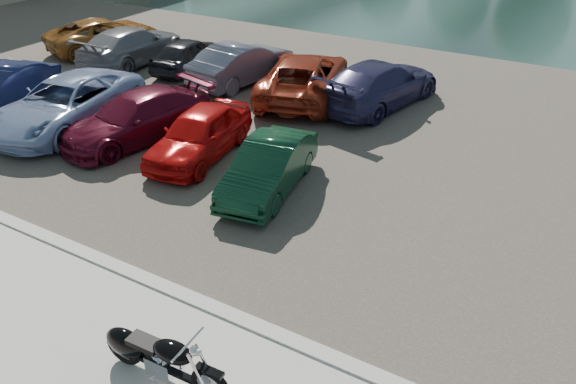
# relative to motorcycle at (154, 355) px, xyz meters

# --- Properties ---
(ground) EXTENTS (200.00, 200.00, 0.00)m
(ground) POSITION_rel_motorcycle_xyz_m (-0.52, -0.30, -0.56)
(ground) COLOR #595447
(ground) RESTS_ON ground
(kerb) EXTENTS (60.00, 0.30, 0.14)m
(kerb) POSITION_rel_motorcycle_xyz_m (-0.52, 1.70, -0.49)
(kerb) COLOR beige
(kerb) RESTS_ON ground
(parking_lot) EXTENTS (60.00, 18.00, 0.04)m
(parking_lot) POSITION_rel_motorcycle_xyz_m (-0.52, 10.70, -0.54)
(parking_lot) COLOR #433D36
(parking_lot) RESTS_ON ground
(motorcycle) EXTENTS (2.33, 0.75, 1.05)m
(motorcycle) POSITION_rel_motorcycle_xyz_m (0.00, 0.00, 0.00)
(motorcycle) COLOR black
(motorcycle) RESTS_ON promenade
(car_2) EXTENTS (3.11, 5.54, 1.46)m
(car_2) POSITION_rel_motorcycle_xyz_m (-8.90, 6.16, 0.21)
(car_2) COLOR #8A9FC9
(car_2) RESTS_ON parking_lot
(car_3) EXTENTS (2.95, 4.95, 1.35)m
(car_3) POSITION_rel_motorcycle_xyz_m (-6.42, 6.54, 0.15)
(car_3) COLOR #580C20
(car_3) RESTS_ON parking_lot
(car_4) EXTENTS (2.07, 4.09, 1.34)m
(car_4) POSITION_rel_motorcycle_xyz_m (-4.18, 6.55, 0.15)
(car_4) COLOR red
(car_4) RESTS_ON parking_lot
(car_5) EXTENTS (1.88, 3.89, 1.23)m
(car_5) POSITION_rel_motorcycle_xyz_m (-1.59, 5.92, 0.09)
(car_5) COLOR #0D331F
(car_5) RESTS_ON parking_lot
(car_6) EXTENTS (3.64, 5.23, 1.33)m
(car_6) POSITION_rel_motorcycle_xyz_m (-13.98, 12.60, 0.14)
(car_6) COLOR #9D6024
(car_6) RESTS_ON parking_lot
(car_7) EXTENTS (2.22, 5.03, 1.44)m
(car_7) POSITION_rel_motorcycle_xyz_m (-11.64, 11.84, 0.20)
(car_7) COLOR gray
(car_7) RESTS_ON parking_lot
(car_8) EXTENTS (1.92, 3.85, 1.26)m
(car_8) POSITION_rel_motorcycle_xyz_m (-9.14, 12.26, 0.11)
(car_8) COLOR black
(car_8) RESTS_ON parking_lot
(car_9) EXTENTS (2.11, 4.54, 1.44)m
(car_9) POSITION_rel_motorcycle_xyz_m (-6.56, 12.14, 0.20)
(car_9) COLOR slate
(car_9) RESTS_ON parking_lot
(car_10) EXTENTS (3.87, 5.79, 1.48)m
(car_10) POSITION_rel_motorcycle_xyz_m (-3.89, 11.92, 0.22)
(car_10) COLOR #9A2E19
(car_10) RESTS_ON parking_lot
(car_11) EXTENTS (3.05, 5.39, 1.47)m
(car_11) POSITION_rel_motorcycle_xyz_m (-1.39, 12.51, 0.22)
(car_11) COLOR #2D2A53
(car_11) RESTS_ON parking_lot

